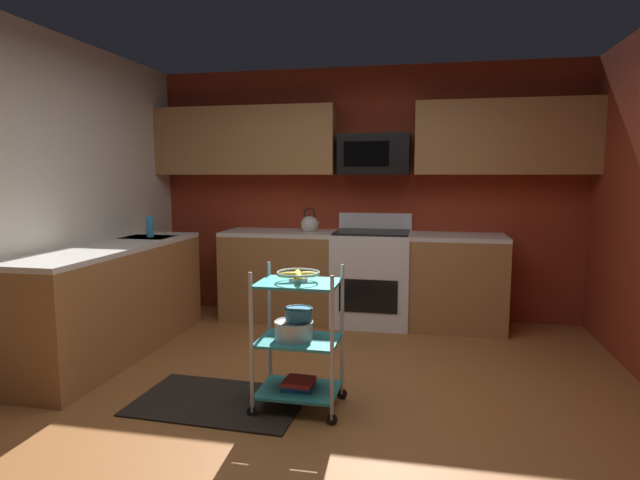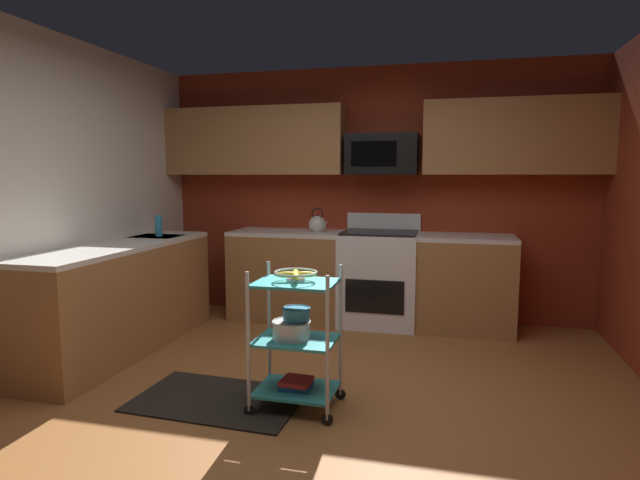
{
  "view_description": "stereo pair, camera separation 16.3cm",
  "coord_description": "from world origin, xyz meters",
  "px_view_note": "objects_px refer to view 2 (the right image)",
  "views": [
    {
      "loc": [
        0.66,
        -3.09,
        1.49
      ],
      "look_at": [
        -0.06,
        0.41,
        1.05
      ],
      "focal_mm": 29.39,
      "sensor_mm": 36.0,
      "label": 1
    },
    {
      "loc": [
        0.82,
        -3.05,
        1.49
      ],
      "look_at": [
        -0.06,
        0.41,
        1.05
      ],
      "focal_mm": 29.39,
      "sensor_mm": 36.0,
      "label": 2
    }
  ],
  "objects_px": {
    "oven_range": "(379,277)",
    "book_stack": "(296,384)",
    "mixing_bowl_large": "(291,329)",
    "rolling_cart": "(296,340)",
    "mixing_bowl_small": "(296,313)",
    "kettle": "(317,224)",
    "fruit_bowl": "(296,274)",
    "dish_soap_bottle": "(159,226)",
    "microwave": "(382,154)"
  },
  "relations": [
    {
      "from": "oven_range",
      "to": "book_stack",
      "type": "xyz_separation_m",
      "value": [
        -0.25,
        -2.06,
        -0.32
      ]
    },
    {
      "from": "mixing_bowl_large",
      "to": "rolling_cart",
      "type": "bearing_deg",
      "value": 0.0
    },
    {
      "from": "mixing_bowl_large",
      "to": "mixing_bowl_small",
      "type": "bearing_deg",
      "value": 37.59
    },
    {
      "from": "oven_range",
      "to": "kettle",
      "type": "height_order",
      "value": "kettle"
    },
    {
      "from": "fruit_bowl",
      "to": "dish_soap_bottle",
      "type": "relative_size",
      "value": 1.36
    },
    {
      "from": "dish_soap_bottle",
      "to": "oven_range",
      "type": "bearing_deg",
      "value": 21.1
    },
    {
      "from": "book_stack",
      "to": "rolling_cart",
      "type": "bearing_deg",
      "value": 0.0
    },
    {
      "from": "oven_range",
      "to": "rolling_cart",
      "type": "height_order",
      "value": "oven_range"
    },
    {
      "from": "oven_range",
      "to": "mixing_bowl_large",
      "type": "bearing_deg",
      "value": -97.75
    },
    {
      "from": "microwave",
      "to": "dish_soap_bottle",
      "type": "height_order",
      "value": "microwave"
    },
    {
      "from": "mixing_bowl_small",
      "to": "dish_soap_bottle",
      "type": "xyz_separation_m",
      "value": [
        -1.74,
        1.27,
        0.4
      ]
    },
    {
      "from": "mixing_bowl_small",
      "to": "dish_soap_bottle",
      "type": "relative_size",
      "value": 0.91
    },
    {
      "from": "microwave",
      "to": "dish_soap_bottle",
      "type": "bearing_deg",
      "value": -156.33
    },
    {
      "from": "mixing_bowl_large",
      "to": "book_stack",
      "type": "xyz_separation_m",
      "value": [
        0.03,
        0.0,
        -0.36
      ]
    },
    {
      "from": "rolling_cart",
      "to": "kettle",
      "type": "bearing_deg",
      "value": 100.79
    },
    {
      "from": "mixing_bowl_small",
      "to": "kettle",
      "type": "distance_m",
      "value": 2.11
    },
    {
      "from": "microwave",
      "to": "book_stack",
      "type": "relative_size",
      "value": 3.39
    },
    {
      "from": "microwave",
      "to": "kettle",
      "type": "xyz_separation_m",
      "value": [
        -0.64,
        -0.11,
        -0.7
      ]
    },
    {
      "from": "mixing_bowl_large",
      "to": "dish_soap_bottle",
      "type": "relative_size",
      "value": 1.26
    },
    {
      "from": "oven_range",
      "to": "mixing_bowl_large",
      "type": "height_order",
      "value": "oven_range"
    },
    {
      "from": "book_stack",
      "to": "kettle",
      "type": "distance_m",
      "value": 2.26
    },
    {
      "from": "mixing_bowl_large",
      "to": "book_stack",
      "type": "height_order",
      "value": "mixing_bowl_large"
    },
    {
      "from": "oven_range",
      "to": "kettle",
      "type": "bearing_deg",
      "value": -179.66
    },
    {
      "from": "fruit_bowl",
      "to": "book_stack",
      "type": "relative_size",
      "value": 1.32
    },
    {
      "from": "oven_range",
      "to": "kettle",
      "type": "xyz_separation_m",
      "value": [
        -0.64,
        -0.0,
        0.52
      ]
    },
    {
      "from": "fruit_bowl",
      "to": "book_stack",
      "type": "bearing_deg",
      "value": 90.0
    },
    {
      "from": "rolling_cart",
      "to": "fruit_bowl",
      "type": "relative_size",
      "value": 3.36
    },
    {
      "from": "mixing_bowl_large",
      "to": "book_stack",
      "type": "distance_m",
      "value": 0.36
    },
    {
      "from": "microwave",
      "to": "fruit_bowl",
      "type": "bearing_deg",
      "value": -96.55
    },
    {
      "from": "mixing_bowl_large",
      "to": "microwave",
      "type": "bearing_deg",
      "value": 82.63
    },
    {
      "from": "kettle",
      "to": "dish_soap_bottle",
      "type": "bearing_deg",
      "value": -150.49
    },
    {
      "from": "kettle",
      "to": "book_stack",
      "type": "bearing_deg",
      "value": -79.21
    },
    {
      "from": "fruit_bowl",
      "to": "mixing_bowl_large",
      "type": "height_order",
      "value": "fruit_bowl"
    },
    {
      "from": "mixing_bowl_large",
      "to": "kettle",
      "type": "bearing_deg",
      "value": 99.94
    },
    {
      "from": "mixing_bowl_large",
      "to": "oven_range",
      "type": "bearing_deg",
      "value": 82.25
    },
    {
      "from": "rolling_cart",
      "to": "kettle",
      "type": "xyz_separation_m",
      "value": [
        -0.39,
        2.06,
        0.54
      ]
    },
    {
      "from": "mixing_bowl_large",
      "to": "dish_soap_bottle",
      "type": "distance_m",
      "value": 2.2
    },
    {
      "from": "oven_range",
      "to": "mixing_bowl_large",
      "type": "distance_m",
      "value": 2.08
    },
    {
      "from": "fruit_bowl",
      "to": "dish_soap_bottle",
      "type": "distance_m",
      "value": 2.18
    },
    {
      "from": "mixing_bowl_small",
      "to": "kettle",
      "type": "relative_size",
      "value": 0.69
    },
    {
      "from": "mixing_bowl_small",
      "to": "book_stack",
      "type": "height_order",
      "value": "mixing_bowl_small"
    },
    {
      "from": "microwave",
      "to": "mixing_bowl_large",
      "type": "bearing_deg",
      "value": -97.37
    },
    {
      "from": "mixing_bowl_large",
      "to": "mixing_bowl_small",
      "type": "height_order",
      "value": "mixing_bowl_small"
    },
    {
      "from": "book_stack",
      "to": "fruit_bowl",
      "type": "bearing_deg",
      "value": -90.0
    },
    {
      "from": "rolling_cart",
      "to": "kettle",
      "type": "distance_m",
      "value": 2.16
    },
    {
      "from": "fruit_bowl",
      "to": "kettle",
      "type": "xyz_separation_m",
      "value": [
        -0.39,
        2.06,
        0.12
      ]
    },
    {
      "from": "fruit_bowl",
      "to": "mixing_bowl_small",
      "type": "distance_m",
      "value": 0.26
    },
    {
      "from": "rolling_cart",
      "to": "mixing_bowl_small",
      "type": "relative_size",
      "value": 5.03
    },
    {
      "from": "mixing_bowl_large",
      "to": "book_stack",
      "type": "bearing_deg",
      "value": 0.0
    },
    {
      "from": "mixing_bowl_small",
      "to": "oven_range",
      "type": "bearing_deg",
      "value": 82.93
    }
  ]
}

